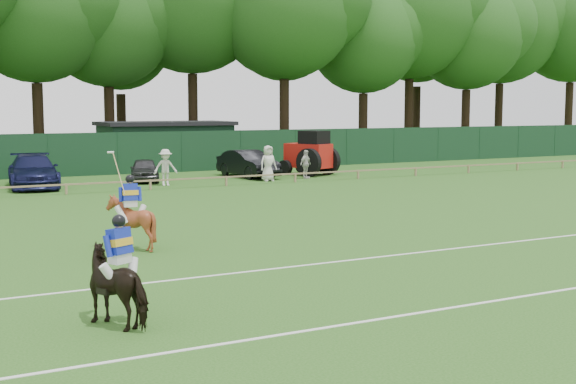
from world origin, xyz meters
TOP-DOWN VIEW (x-y plane):
  - ground at (0.00, 0.00)m, footprint 160.00×160.00m
  - horse_dark at (-6.78, -3.99)m, footprint 1.49×1.90m
  - horse_chestnut at (-4.40, 3.24)m, footprint 1.46×1.59m
  - sedan_navy at (-3.78, 21.76)m, footprint 2.93×5.86m
  - hatch_grey at (2.04, 22.11)m, footprint 2.48×3.94m
  - estate_black at (8.04, 21.80)m, footprint 2.09×4.81m
  - spectator_left at (2.33, 19.56)m, footprint 1.25×0.78m
  - spectator_mid at (10.52, 19.56)m, footprint 1.02×0.77m
  - spectator_right at (7.99, 19.17)m, footprint 0.96×0.64m
  - rider_dark at (-6.77, -4.00)m, footprint 0.89×0.60m
  - rider_chestnut at (-4.40, 3.23)m, footprint 0.93×0.66m
  - pitch_lines at (0.00, -3.50)m, footprint 60.00×5.10m
  - pitch_rail at (0.00, 18.00)m, footprint 62.10×0.10m
  - perimeter_fence at (0.00, 27.00)m, footprint 92.08×0.08m
  - utility_shed at (6.00, 30.00)m, footprint 8.40×4.40m
  - tree_row at (2.00, 35.00)m, footprint 96.00×12.00m
  - tractor at (11.86, 21.34)m, footprint 3.08×3.64m

SIDE VIEW (x-z plane):
  - ground at x=0.00m, z-range 0.00..0.00m
  - tree_row at x=2.00m, z-range -10.50..10.50m
  - pitch_lines at x=0.00m, z-range 0.00..0.01m
  - pitch_rail at x=0.00m, z-range 0.20..0.70m
  - hatch_grey at x=2.04m, z-range 0.00..1.25m
  - horse_dark at x=-6.78m, z-range 0.00..1.46m
  - estate_black at x=8.04m, z-range 0.00..1.54m
  - horse_chestnut at x=-4.40m, z-range 0.00..1.54m
  - spectator_mid at x=10.52m, z-range 0.00..1.61m
  - sedan_navy at x=-3.78m, z-range 0.00..1.63m
  - spectator_left at x=2.33m, z-range 0.00..1.86m
  - spectator_right at x=7.99m, z-range 0.00..1.93m
  - tractor at x=11.86m, z-range -0.07..2.53m
  - perimeter_fence at x=0.00m, z-range 0.00..2.50m
  - rider_dark at x=-6.77m, z-range 0.71..2.12m
  - rider_chestnut at x=-4.40m, z-range 0.46..2.51m
  - utility_shed at x=6.00m, z-range 0.02..3.06m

